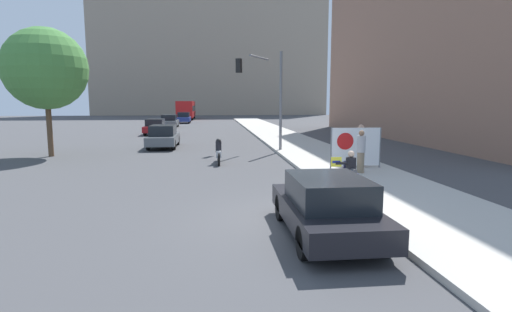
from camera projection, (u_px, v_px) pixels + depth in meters
ground_plane at (294, 221)px, 9.98m from camera, size 160.00×160.00×0.00m
sidewalk_curb at (304, 148)px, 25.15m from camera, size 4.11×90.00×0.15m
building_backdrop_far at (211, 38)px, 91.71m from camera, size 52.00×12.00×35.18m
seated_protester at (351, 168)px, 13.21m from camera, size 0.91×0.77×1.20m
jogger_on_sidewalk at (361, 151)px, 15.78m from camera, size 0.34×0.34×1.69m
pedestrian_behind at (361, 145)px, 17.23m from camera, size 0.34×0.34×1.84m
protest_banner at (355, 147)px, 16.93m from camera, size 2.21×0.06×1.72m
traffic_light_pole at (265, 84)px, 23.56m from camera, size 2.63×2.41×5.69m
parked_car_curbside at (327, 206)px, 8.76m from camera, size 1.77×4.10×1.35m
car_on_road_nearest at (163, 136)px, 25.88m from camera, size 1.77×4.67×1.47m
car_on_road_midblock at (156, 127)px, 36.49m from camera, size 1.74×4.58×1.41m
car_on_road_distant at (169, 121)px, 45.86m from camera, size 1.85×4.58×1.49m
car_on_road_far_lane at (184, 118)px, 55.58m from camera, size 1.76×4.48×1.53m
city_bus_on_road at (186, 109)px, 67.30m from camera, size 2.61×11.50×3.05m
motorcycle_on_road at (219, 153)px, 19.18m from camera, size 0.28×2.04×1.21m
street_tree_near_curb at (45, 69)px, 21.12m from camera, size 4.32×4.32×6.85m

